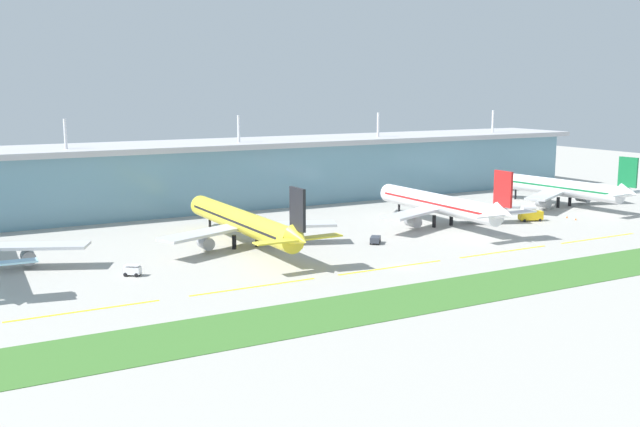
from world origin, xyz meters
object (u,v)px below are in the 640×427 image
Objects in this scene: fuel_truck at (530,214)px; baggage_cart at (132,270)px; airliner_near_middle at (243,222)px; pushback_tug at (375,239)px; airliner_farthest at (561,188)px; safety_cone_left_wingtip at (576,219)px; airliner_far_middle at (440,204)px; safety_cone_right_wingtip at (567,217)px.

baggage_cart is at bearing -176.63° from fuel_truck.
airliner_near_middle is 14.09× the size of pushback_tug.
baggage_cart is (-124.37, -7.33, -1.00)m from fuel_truck.
airliner_farthest is 27.84m from safety_cone_left_wingtip.
airliner_far_middle reaches higher than safety_cone_right_wingtip.
pushback_tug is 73.88m from safety_cone_right_wingtip.
airliner_far_middle is (62.55, -1.06, -0.01)m from airliner_near_middle.
safety_cone_left_wingtip is (105.07, -14.32, -6.11)m from airliner_near_middle.
airliner_far_middle reaches higher than pushback_tug.
safety_cone_left_wingtip is at bearing 0.67° from baggage_cart.
airliner_near_middle is at bearing 174.63° from fuel_truck.
airliner_near_middle is 98.94× the size of safety_cone_left_wingtip.
airliner_far_middle is 1.05× the size of airliner_farthest.
safety_cone_right_wingtip is (14.19, -1.61, -1.91)m from fuel_truck.
safety_cone_left_wingtip is at bearing -98.35° from safety_cone_right_wingtip.
airliner_near_middle is at bearing 174.48° from safety_cone_right_wingtip.
fuel_truck is (-29.95, -15.97, -4.18)m from airliner_farthest.
fuel_truck is 10.94× the size of safety_cone_right_wingtip.
airliner_near_middle reaches higher than fuel_truck.
airliner_farthest is 83.98× the size of safety_cone_right_wingtip.
airliner_near_middle is at bearing 179.03° from airliner_far_middle.
airliner_farthest is 34.20m from fuel_truck.
airliner_farthest reaches higher than safety_cone_right_wingtip.
airliner_far_middle reaches higher than safety_cone_left_wingtip.
pushback_tug is 64.81m from baggage_cart.
baggage_cart is 138.69m from safety_cone_right_wingtip.
airliner_near_middle is 1.13× the size of airliner_far_middle.
safety_cone_right_wingtip is (0.60, 4.11, 0.00)m from safety_cone_left_wingtip.
airliner_near_middle is 1.18× the size of airliner_farthest.
baggage_cart is at bearing -154.17° from airliner_near_middle.
fuel_truck is 10.94× the size of safety_cone_left_wingtip.
fuel_truck is at bearing 4.45° from pushback_tug.
baggage_cart reaches higher than safety_cone_right_wingtip.
fuel_truck is (91.48, -8.60, -4.19)m from airliner_near_middle.
airliner_farthest is (58.88, 8.43, -0.00)m from airliner_far_middle.
fuel_truck is (59.63, 4.64, 1.16)m from pushback_tug.
safety_cone_left_wingtip is at bearing -17.32° from airliner_far_middle.
baggage_cart is at bearing -177.64° from safety_cone_right_wingtip.
fuel_truck is at bearing -5.37° from airliner_near_middle.
pushback_tug is at bearing -177.65° from safety_cone_right_wingtip.
airliner_near_middle is at bearing 25.83° from baggage_cart.
baggage_cart is (-154.33, -23.29, -5.18)m from airliner_farthest.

